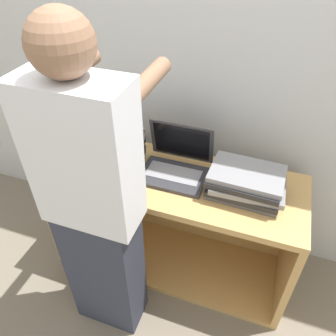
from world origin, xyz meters
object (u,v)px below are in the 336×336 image
laptop_open (176,164)px  laptop_stack_right (246,183)px  laptop_stack_left (108,149)px  person (95,209)px

laptop_open → laptop_stack_right: size_ratio=0.93×
laptop_stack_left → person: person is taller
person → laptop_stack_right: bearing=36.2°
laptop_stack_left → laptop_stack_right: (0.74, -0.00, -0.03)m
laptop_stack_right → person: 0.71m
laptop_open → laptop_stack_right: 0.37m
laptop_stack_left → laptop_stack_right: 0.74m
laptop_open → person: bearing=-113.6°
laptop_stack_right → person: bearing=-143.8°
laptop_open → person: size_ratio=0.21×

